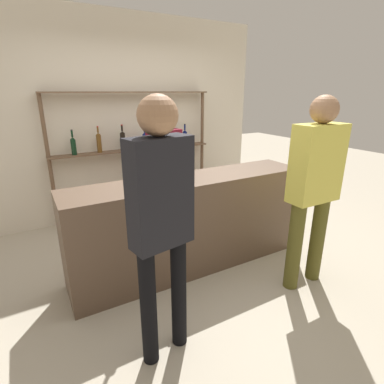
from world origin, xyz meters
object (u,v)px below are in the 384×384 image
at_px(counter_bottle_0, 181,163).
at_px(customer_left, 161,213).
at_px(customer_right, 315,181).
at_px(counter_bottle_1, 141,178).
at_px(counter_bottle_2, 157,166).
at_px(counter_bottle_3, 189,167).
at_px(server_behind_counter, 165,165).
at_px(cork_jar, 171,176).

bearing_deg(counter_bottle_0, customer_left, -123.17).
bearing_deg(customer_right, counter_bottle_1, 65.56).
bearing_deg(customer_right, customer_left, 94.26).
height_order(counter_bottle_0, counter_bottle_2, counter_bottle_2).
xyz_separation_m(counter_bottle_1, counter_bottle_3, (0.52, 0.10, 0.02)).
distance_m(counter_bottle_2, counter_bottle_3, 0.31).
bearing_deg(server_behind_counter, counter_bottle_0, -23.17).
relative_size(counter_bottle_3, customer_right, 0.19).
distance_m(counter_bottle_1, customer_left, 0.75).
bearing_deg(counter_bottle_2, customer_right, -40.26).
height_order(cork_jar, customer_right, customer_right).
relative_size(counter_bottle_3, customer_left, 0.19).
bearing_deg(counter_bottle_1, counter_bottle_2, 46.69).
distance_m(counter_bottle_2, customer_left, 1.10).
xyz_separation_m(cork_jar, server_behind_counter, (0.38, 0.95, -0.14)).
distance_m(counter_bottle_0, counter_bottle_2, 0.26).
height_order(counter_bottle_1, customer_right, customer_right).
bearing_deg(counter_bottle_0, counter_bottle_2, -176.34).
bearing_deg(counter_bottle_2, counter_bottle_3, -36.95).
height_order(counter_bottle_1, counter_bottle_2, counter_bottle_2).
distance_m(counter_bottle_0, customer_left, 1.24).
bearing_deg(cork_jar, counter_bottle_3, -2.09).
relative_size(counter_bottle_0, counter_bottle_3, 0.91).
xyz_separation_m(counter_bottle_0, customer_left, (-0.68, -1.04, -0.02)).
xyz_separation_m(counter_bottle_1, customer_right, (1.37, -0.64, -0.06)).
distance_m(cork_jar, customer_left, 0.97).
bearing_deg(counter_bottle_3, counter_bottle_0, 85.25).
distance_m(counter_bottle_1, counter_bottle_2, 0.39).
xyz_separation_m(counter_bottle_3, customer_right, (0.85, -0.74, -0.08)).
xyz_separation_m(counter_bottle_0, counter_bottle_2, (-0.26, -0.02, 0.00)).
bearing_deg(cork_jar, server_behind_counter, 68.38).
bearing_deg(counter_bottle_2, counter_bottle_1, -133.31).
xyz_separation_m(server_behind_counter, customer_right, (0.67, -1.70, 0.13)).
bearing_deg(cork_jar, customer_left, -119.06).
distance_m(customer_left, customer_right, 1.52).
distance_m(server_behind_counter, customer_right, 1.84).
xyz_separation_m(counter_bottle_0, counter_bottle_3, (-0.02, -0.20, 0.01)).
bearing_deg(server_behind_counter, cork_jar, -32.32).
distance_m(counter_bottle_1, server_behind_counter, 1.29).
height_order(server_behind_counter, customer_left, customer_left).
distance_m(counter_bottle_1, cork_jar, 0.34).
distance_m(counter_bottle_0, counter_bottle_1, 0.61).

